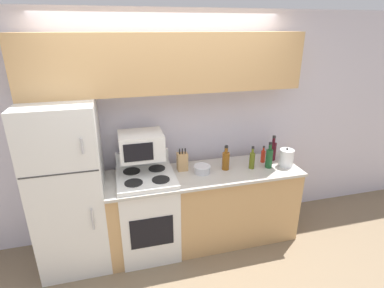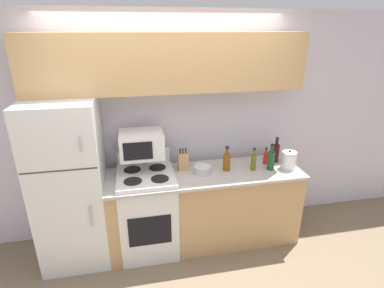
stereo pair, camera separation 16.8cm
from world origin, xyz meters
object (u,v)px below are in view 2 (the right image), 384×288
at_px(bottle_wine_green, 271,160).
at_px(bowl, 202,169).
at_px(bottle_whiskey, 227,161).
at_px(kettle, 289,160).
at_px(bottle_olive_oil, 253,161).
at_px(knife_block, 183,161).
at_px(bottle_wine_red, 276,152).
at_px(refrigerator, 71,184).
at_px(microwave, 142,144).
at_px(stove, 148,211).
at_px(bottle_hot_sauce, 265,158).

bearing_deg(bottle_wine_green, bowl, 175.41).
relative_size(bottle_whiskey, kettle, 1.28).
relative_size(bottle_olive_oil, bottle_wine_green, 0.87).
distance_m(knife_block, bottle_wine_red, 1.10).
height_order(refrigerator, bottle_olive_oil, refrigerator).
height_order(microwave, bowl, microwave).
xyz_separation_m(stove, bottle_hot_sauce, (1.37, 0.08, 0.49)).
relative_size(stove, bowl, 5.89).
height_order(bottle_wine_red, bottle_olive_oil, bottle_wine_red).
bearing_deg(refrigerator, bottle_whiskey, -1.49).
xyz_separation_m(bottle_whiskey, bottle_hot_sauce, (0.49, 0.07, -0.03)).
distance_m(refrigerator, bottle_wine_green, 2.13).
height_order(microwave, bottle_olive_oil, microwave).
relative_size(microwave, kettle, 2.03).
distance_m(bottle_wine_red, kettle, 0.21).
relative_size(microwave, bottle_olive_oil, 1.71).
relative_size(bowl, kettle, 0.85).
xyz_separation_m(bowl, bottle_olive_oil, (0.57, -0.03, 0.06)).
bearing_deg(kettle, bottle_wine_red, 108.09).
xyz_separation_m(microwave, bottle_wine_green, (1.38, -0.18, -0.22)).
relative_size(bowl, bottle_olive_oil, 0.71).
relative_size(knife_block, kettle, 1.18).
xyz_separation_m(stove, bottle_wine_red, (1.51, 0.12, 0.53)).
distance_m(bottle_whiskey, bottle_wine_green, 0.49).
relative_size(knife_block, bottle_whiskey, 0.92).
distance_m(bottle_whiskey, kettle, 0.70).
relative_size(microwave, bottle_wine_green, 1.49).
bearing_deg(bottle_olive_oil, bottle_whiskey, 170.22).
bearing_deg(bottle_whiskey, bottle_hot_sauce, 7.97).
bearing_deg(refrigerator, bottle_wine_green, -3.25).
distance_m(bowl, bottle_olive_oil, 0.57).
bearing_deg(bottle_wine_green, stove, 177.13).
bearing_deg(microwave, bottle_wine_green, -7.28).
bearing_deg(stove, bowl, -0.70).
xyz_separation_m(microwave, bottle_hot_sauce, (1.39, -0.03, -0.26)).
distance_m(refrigerator, bottle_whiskey, 1.64).
relative_size(bottle_wine_red, bottle_whiskey, 1.07).
xyz_separation_m(stove, bottle_whiskey, (0.88, 0.01, 0.52)).
bearing_deg(bottle_whiskey, kettle, -7.20).
height_order(microwave, bottle_whiskey, microwave).
distance_m(bottle_olive_oil, kettle, 0.40).
xyz_separation_m(bottle_wine_red, bottle_wine_green, (-0.15, -0.18, 0.00)).
height_order(refrigerator, bottle_hot_sauce, refrigerator).
bearing_deg(microwave, bottle_hot_sauce, -1.27).
height_order(microwave, bottle_wine_green, microwave).
xyz_separation_m(microwave, knife_block, (0.43, 0.01, -0.24)).
xyz_separation_m(bowl, kettle, (0.97, -0.07, 0.05)).
bearing_deg(bottle_whiskey, stove, -179.39).
distance_m(bowl, bottle_wine_red, 0.92).
xyz_separation_m(knife_block, bowl, (0.19, -0.12, -0.06)).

